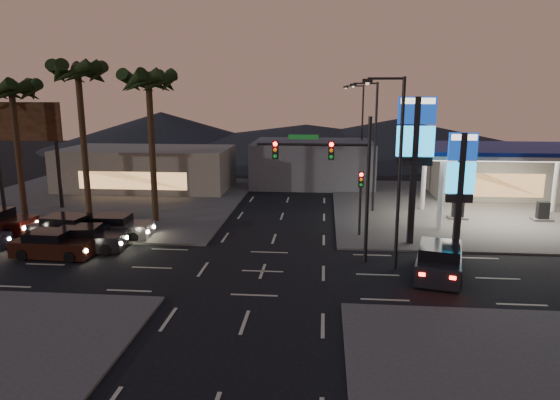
# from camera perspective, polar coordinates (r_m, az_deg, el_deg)

# --- Properties ---
(ground) EXTENTS (140.00, 140.00, 0.00)m
(ground) POSITION_cam_1_polar(r_m,az_deg,el_deg) (26.55, -2.01, -8.14)
(ground) COLOR black
(ground) RESTS_ON ground
(corner_lot_ne) EXTENTS (24.00, 24.00, 0.12)m
(corner_lot_ne) POSITION_cam_1_polar(r_m,az_deg,el_deg) (43.66, 22.12, -0.85)
(corner_lot_ne) COLOR #47443F
(corner_lot_ne) RESTS_ON ground
(corner_lot_nw) EXTENTS (24.00, 24.00, 0.12)m
(corner_lot_nw) POSITION_cam_1_polar(r_m,az_deg,el_deg) (45.90, -19.65, -0.06)
(corner_lot_nw) COLOR #47443F
(corner_lot_nw) RESTS_ON ground
(gas_station) EXTENTS (12.20, 8.20, 5.47)m
(gas_station) POSITION_cam_1_polar(r_m,az_deg,el_deg) (39.12, 24.37, 5.02)
(gas_station) COLOR silver
(gas_station) RESTS_ON ground
(convenience_store) EXTENTS (10.00, 6.00, 4.00)m
(convenience_store) POSITION_cam_1_polar(r_m,az_deg,el_deg) (48.60, 22.88, 2.66)
(convenience_store) COLOR #726B5B
(convenience_store) RESTS_ON ground
(pylon_sign_tall) EXTENTS (2.20, 0.35, 9.00)m
(pylon_sign_tall) POSITION_cam_1_polar(r_m,az_deg,el_deg) (30.81, 15.21, 6.49)
(pylon_sign_tall) COLOR black
(pylon_sign_tall) RESTS_ON ground
(pylon_sign_short) EXTENTS (1.60, 0.35, 7.00)m
(pylon_sign_short) POSITION_cam_1_polar(r_m,az_deg,el_deg) (30.59, 19.97, 2.86)
(pylon_sign_short) COLOR black
(pylon_sign_short) RESTS_ON ground
(traffic_signal_mast) EXTENTS (6.10, 0.39, 8.00)m
(traffic_signal_mast) POSITION_cam_1_polar(r_m,az_deg,el_deg) (27.00, 6.39, 3.60)
(traffic_signal_mast) COLOR black
(traffic_signal_mast) RESTS_ON ground
(pedestal_signal) EXTENTS (0.32, 0.39, 4.30)m
(pedestal_signal) POSITION_cam_1_polar(r_m,az_deg,el_deg) (32.39, 9.20, 0.81)
(pedestal_signal) COLOR black
(pedestal_signal) RESTS_ON ground
(streetlight_near) EXTENTS (2.14, 0.25, 10.00)m
(streetlight_near) POSITION_cam_1_polar(r_m,az_deg,el_deg) (26.20, 13.13, 4.18)
(streetlight_near) COLOR black
(streetlight_near) RESTS_ON ground
(streetlight_mid) EXTENTS (2.14, 0.25, 10.00)m
(streetlight_mid) POSITION_cam_1_polar(r_m,az_deg,el_deg) (39.04, 10.54, 6.82)
(streetlight_mid) COLOR black
(streetlight_mid) RESTS_ON ground
(streetlight_far) EXTENTS (2.14, 0.25, 10.00)m
(streetlight_far) POSITION_cam_1_polar(r_m,az_deg,el_deg) (52.95, 9.15, 8.21)
(streetlight_far) COLOR black
(streetlight_far) RESTS_ON ground
(palm_a) EXTENTS (4.41, 4.41, 10.86)m
(palm_a) POSITION_cam_1_polar(r_m,az_deg,el_deg) (36.30, -14.76, 12.11)
(palm_a) COLOR black
(palm_a) RESTS_ON ground
(palm_b) EXTENTS (4.41, 4.41, 11.46)m
(palm_b) POSITION_cam_1_polar(r_m,az_deg,el_deg) (38.27, -22.04, 12.43)
(palm_b) COLOR black
(palm_b) RESTS_ON ground
(palm_c) EXTENTS (4.41, 4.41, 10.26)m
(palm_c) POSITION_cam_1_polar(r_m,az_deg,el_deg) (40.75, -28.29, 10.27)
(palm_c) COLOR black
(palm_c) RESTS_ON ground
(billboard) EXTENTS (6.00, 0.30, 8.50)m
(billboard) POSITION_cam_1_polar(r_m,az_deg,el_deg) (44.60, -27.14, 7.13)
(billboard) COLOR black
(billboard) RESTS_ON ground
(building_far_west) EXTENTS (16.00, 8.00, 4.00)m
(building_far_west) POSITION_cam_1_polar(r_m,az_deg,el_deg) (50.27, -14.91, 3.49)
(building_far_west) COLOR #726B5B
(building_far_west) RESTS_ON ground
(building_far_mid) EXTENTS (12.00, 9.00, 4.40)m
(building_far_mid) POSITION_cam_1_polar(r_m,az_deg,el_deg) (51.20, 3.80, 4.25)
(building_far_mid) COLOR #4C4C51
(building_far_mid) RESTS_ON ground
(hill_left) EXTENTS (40.00, 40.00, 6.00)m
(hill_left) POSITION_cam_1_polar(r_m,az_deg,el_deg) (89.47, -13.36, 7.84)
(hill_left) COLOR black
(hill_left) RESTS_ON ground
(hill_right) EXTENTS (50.00, 50.00, 5.00)m
(hill_right) POSITION_cam_1_polar(r_m,az_deg,el_deg) (85.80, 13.15, 7.35)
(hill_right) COLOR black
(hill_right) RESTS_ON ground
(hill_center) EXTENTS (60.00, 60.00, 4.00)m
(hill_center) POSITION_cam_1_polar(r_m,az_deg,el_deg) (85.07, 3.00, 7.27)
(hill_center) COLOR black
(hill_center) RESTS_ON ground
(car_lane_a_front) EXTENTS (4.76, 2.35, 1.51)m
(car_lane_a_front) POSITION_cam_1_polar(r_m,az_deg,el_deg) (31.83, -21.45, -4.22)
(car_lane_a_front) COLOR black
(car_lane_a_front) RESTS_ON ground
(car_lane_a_mid) EXTENTS (4.69, 2.12, 1.50)m
(car_lane_a_mid) POSITION_cam_1_polar(r_m,az_deg,el_deg) (31.42, -24.51, -4.69)
(car_lane_a_mid) COLOR black
(car_lane_a_mid) RESTS_ON ground
(car_lane_b_front) EXTENTS (4.64, 2.01, 1.50)m
(car_lane_b_front) POSITION_cam_1_polar(r_m,az_deg,el_deg) (33.94, -18.26, -3.00)
(car_lane_b_front) COLOR #4E4E50
(car_lane_b_front) RESTS_ON ground
(car_lane_b_mid) EXTENTS (5.24, 2.63, 1.65)m
(car_lane_b_mid) POSITION_cam_1_polar(r_m,az_deg,el_deg) (34.15, -22.81, -3.13)
(car_lane_b_mid) COLOR black
(car_lane_b_mid) RESTS_ON ground
(suv_station) EXTENTS (3.32, 5.43, 1.70)m
(suv_station) POSITION_cam_1_polar(r_m,az_deg,el_deg) (27.06, 17.74, -6.58)
(suv_station) COLOR black
(suv_station) RESTS_ON ground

